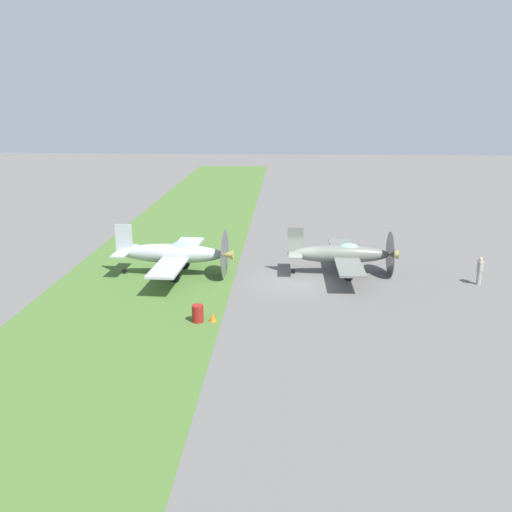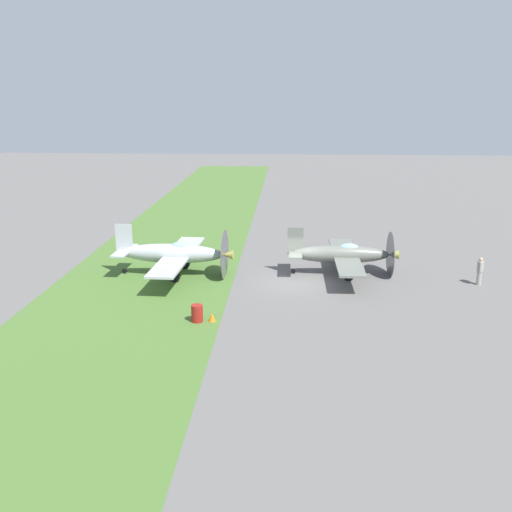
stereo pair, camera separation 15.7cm
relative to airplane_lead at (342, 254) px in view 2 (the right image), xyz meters
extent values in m
plane|color=#605E5B|center=(1.64, -3.05, -1.34)|extent=(160.00, 160.00, 0.00)
cube|color=#476B2D|center=(1.64, -12.37, -1.34)|extent=(120.00, 11.00, 0.01)
ellipsoid|color=slate|center=(0.00, -0.15, 0.01)|extent=(1.21, 6.33, 1.15)
cube|color=slate|center=(0.00, 0.23, -0.13)|extent=(8.93, 1.66, 0.13)
cube|color=slate|center=(0.03, -3.02, 0.84)|extent=(0.10, 1.02, 1.76)
cube|color=slate|center=(0.03, -3.02, 0.10)|extent=(2.98, 0.86, 0.09)
cone|color=#B7B24C|center=(-0.03, 3.25, 0.01)|extent=(0.60, 0.66, 0.59)
cylinder|color=#4C4C51|center=(-0.03, 3.06, 0.01)|extent=(2.97, 0.06, 2.97)
ellipsoid|color=#8CB2C6|center=(0.00, 0.41, 0.41)|extent=(0.66, 1.31, 0.65)
cylinder|color=black|center=(-1.35, 0.31, -1.03)|extent=(0.21, 0.63, 0.63)
cylinder|color=black|center=(-1.35, 0.31, -0.58)|extent=(0.11, 0.11, 0.89)
cylinder|color=black|center=(1.34, 0.33, -1.03)|extent=(0.21, 0.63, 0.63)
cylinder|color=black|center=(1.34, 0.33, -0.58)|extent=(0.11, 0.11, 0.89)
cylinder|color=black|center=(0.03, -3.12, -1.19)|extent=(0.11, 0.30, 0.30)
ellipsoid|color=#B2B7BC|center=(0.79, -10.93, 0.10)|extent=(1.51, 6.81, 1.23)
cube|color=#B2B7BC|center=(0.81, -10.53, -0.05)|extent=(9.61, 2.08, 0.14)
cube|color=#B2B7BC|center=(0.66, -14.01, 1.00)|extent=(0.14, 1.10, 1.89)
cube|color=#B2B7BC|center=(0.66, -14.01, 0.20)|extent=(3.22, 1.02, 0.10)
cone|color=#B7B24C|center=(0.94, -7.30, 0.10)|extent=(0.66, 0.72, 0.64)
cylinder|color=#4C4C51|center=(0.93, -7.50, 0.10)|extent=(3.18, 0.17, 3.18)
ellipsoid|color=#8CB2C6|center=(0.81, -10.33, 0.53)|extent=(0.75, 1.42, 0.70)
cylinder|color=black|center=(-0.63, -10.37, -1.00)|extent=(0.25, 0.68, 0.68)
cylinder|color=black|center=(-0.63, -10.37, -0.53)|extent=(0.12, 0.12, 0.95)
cylinder|color=black|center=(2.25, -10.49, -1.00)|extent=(0.25, 0.68, 0.68)
cylinder|color=black|center=(2.25, -10.49, -0.53)|extent=(0.12, 0.12, 0.95)
cylinder|color=black|center=(0.66, -14.11, -1.18)|extent=(0.13, 0.32, 0.32)
cylinder|color=#9E998E|center=(1.69, 8.21, -0.90)|extent=(0.30, 0.30, 0.88)
cylinder|color=#9E998E|center=(1.69, 8.21, -0.15)|extent=(0.38, 0.38, 0.62)
sphere|color=tan|center=(1.69, 8.21, 0.27)|extent=(0.23, 0.23, 0.23)
cylinder|color=#9E998E|center=(1.93, 8.14, -0.15)|extent=(0.11, 0.11, 0.59)
cylinder|color=#9E998E|center=(1.44, 8.29, -0.15)|extent=(0.11, 0.11, 0.59)
cylinder|color=maroon|center=(8.66, -8.07, -0.89)|extent=(0.60, 0.60, 0.90)
cone|color=orange|center=(8.56, -7.32, -1.12)|extent=(0.36, 0.36, 0.44)
camera|label=1|loc=(36.22, -3.58, 9.90)|focal=40.72mm
camera|label=2|loc=(36.21, -3.42, 9.90)|focal=40.72mm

